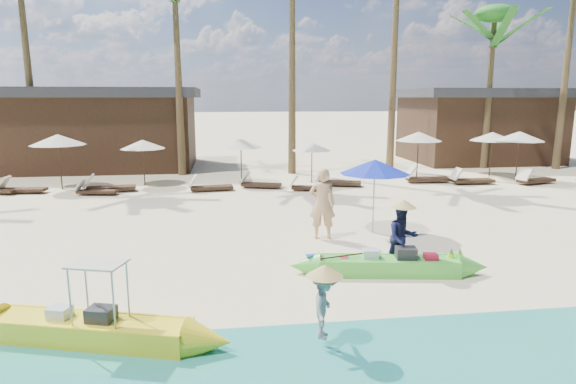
{
  "coord_description": "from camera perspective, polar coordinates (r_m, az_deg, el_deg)",
  "views": [
    {
      "loc": [
        -1.28,
        -10.0,
        3.8
      ],
      "look_at": [
        0.33,
        2.0,
        1.42
      ],
      "focal_mm": 30.0,
      "sensor_mm": 36.0,
      "label": 1
    }
  ],
  "objects": [
    {
      "name": "ground",
      "position": [
        10.78,
        -0.32,
        -9.52
      ],
      "size": [
        240.0,
        240.0,
        0.0
      ],
      "primitive_type": "plane",
      "color": "beige",
      "rests_on": "ground"
    },
    {
      "name": "green_canoe",
      "position": [
        10.83,
        11.76,
        -8.49
      ],
      "size": [
        4.81,
        1.09,
        0.61
      ],
      "rotation": [
        0.0,
        0.0,
        -0.16
      ],
      "color": "green",
      "rests_on": "ground"
    },
    {
      "name": "yellow_canoe",
      "position": [
        8.46,
        -22.37,
        -14.83
      ],
      "size": [
        5.0,
        1.79,
        1.33
      ],
      "rotation": [
        0.0,
        0.0,
        -0.29
      ],
      "color": "yellow",
      "rests_on": "ground"
    },
    {
      "name": "tourist",
      "position": [
        13.05,
        4.09,
        -1.39
      ],
      "size": [
        0.78,
        0.57,
        1.95
      ],
      "primitive_type": "imported",
      "rotation": [
        0.0,
        0.0,
        2.99
      ],
      "color": "tan",
      "rests_on": "ground"
    },
    {
      "name": "vendor_green",
      "position": [
        10.98,
        13.38,
        -5.3
      ],
      "size": [
        0.76,
        0.61,
        1.5
      ],
      "primitive_type": "imported",
      "rotation": [
        0.0,
        0.0,
        0.07
      ],
      "color": "black",
      "rests_on": "ground"
    },
    {
      "name": "vendor_yellow",
      "position": [
        7.52,
        4.31,
        -13.23
      ],
      "size": [
        0.6,
        0.77,
        1.05
      ],
      "primitive_type": "imported",
      "rotation": [
        0.0,
        0.0,
        1.23
      ],
      "color": "gray",
      "rests_on": "ground"
    },
    {
      "name": "blue_umbrella",
      "position": [
        13.6,
        10.25,
        2.97
      ],
      "size": [
        1.96,
        1.96,
        2.11
      ],
      "color": "#99999E",
      "rests_on": "ground"
    },
    {
      "name": "resort_parasol_3",
      "position": [
        22.2,
        -25.62,
        5.61
      ],
      "size": [
        2.24,
        2.24,
        2.31
      ],
      "color": "#351F16",
      "rests_on": "ground"
    },
    {
      "name": "lounger_3_right",
      "position": [
        22.15,
        -29.15,
        0.38
      ],
      "size": [
        1.85,
        0.72,
        0.61
      ],
      "rotation": [
        0.0,
        0.0,
        -0.1
      ],
      "color": "#351F16",
      "rests_on": "ground"
    },
    {
      "name": "resort_parasol_4",
      "position": [
        21.91,
        -16.85,
        5.43
      ],
      "size": [
        1.94,
        1.94,
        2.0
      ],
      "color": "#351F16",
      "rests_on": "ground"
    },
    {
      "name": "lounger_4_left",
      "position": [
        20.93,
        -20.62,
        0.59
      ],
      "size": [
        2.06,
        0.86,
        0.68
      ],
      "rotation": [
        0.0,
        0.0,
        0.13
      ],
      "color": "#351F16",
      "rests_on": "ground"
    },
    {
      "name": "lounger_4_right",
      "position": [
        20.53,
        -21.97,
        0.18
      ],
      "size": [
        1.67,
        0.76,
        0.55
      ],
      "rotation": [
        0.0,
        0.0,
        -0.17
      ],
      "color": "#351F16",
      "rests_on": "ground"
    },
    {
      "name": "resort_parasol_5",
      "position": [
        21.4,
        -5.61,
        5.78
      ],
      "size": [
        1.96,
        1.96,
        2.02
      ],
      "color": "#351F16",
      "rests_on": "ground"
    },
    {
      "name": "lounger_5_left",
      "position": [
        20.08,
        -9.42,
        0.68
      ],
      "size": [
        1.86,
        0.75,
        0.61
      ],
      "rotation": [
        0.0,
        0.0,
        0.11
      ],
      "color": "#351F16",
      "rests_on": "ground"
    },
    {
      "name": "resort_parasol_6",
      "position": [
        21.57,
        2.86,
        5.4
      ],
      "size": [
        1.78,
        1.78,
        1.83
      ],
      "color": "#351F16",
      "rests_on": "ground"
    },
    {
      "name": "lounger_6_left",
      "position": [
        20.54,
        -3.54,
        1.02
      ],
      "size": [
        1.84,
        1.06,
        0.6
      ],
      "rotation": [
        0.0,
        0.0,
        -0.31
      ],
      "color": "#351F16",
      "rests_on": "ground"
    },
    {
      "name": "lounger_6_right",
      "position": [
        19.92,
        2.33,
        0.67
      ],
      "size": [
        1.7,
        0.87,
        0.55
      ],
      "rotation": [
        0.0,
        0.0,
        -0.24
      ],
      "color": "#351F16",
      "rests_on": "ground"
    },
    {
      "name": "resort_parasol_7",
      "position": [
        23.49,
        15.23,
        6.38
      ],
      "size": [
        2.16,
        2.16,
        2.23
      ],
      "color": "#351F16",
      "rests_on": "ground"
    },
    {
      "name": "lounger_7_left",
      "position": [
        21.03,
        5.76,
        1.28
      ],
      "size": [
        2.01,
        1.09,
        0.65
      ],
      "rotation": [
        0.0,
        0.0,
        -0.27
      ],
      "color": "#351F16",
      "rests_on": "ground"
    },
    {
      "name": "lounger_7_right",
      "position": [
        22.65,
        15.91,
        1.63
      ],
      "size": [
        2.04,
        0.77,
        0.68
      ],
      "rotation": [
        0.0,
        0.0,
        -0.08
      ],
      "color": "#351F16",
      "rests_on": "ground"
    },
    {
      "name": "resort_parasol_8",
      "position": [
        25.26,
        23.06,
        6.07
      ],
      "size": [
        2.11,
        2.11,
        2.17
      ],
      "color": "#351F16",
      "rests_on": "ground"
    },
    {
      "name": "lounger_8_left",
      "position": [
        22.87,
        20.74,
        1.4
      ],
      "size": [
        1.93,
        0.62,
        0.65
      ],
      "rotation": [
        0.0,
        0.0,
        -0.02
      ],
      "color": "#351F16",
      "rests_on": "ground"
    },
    {
      "name": "resort_parasol_9",
      "position": [
        24.74,
        25.74,
        5.98
      ],
      "size": [
        2.2,
        2.2,
        2.27
      ],
      "color": "#351F16",
      "rests_on": "ground"
    },
    {
      "name": "lounger_9_left",
      "position": [
        24.06,
        27.15,
        1.34
      ],
      "size": [
        1.99,
        1.09,
        0.65
      ],
      "rotation": [
        0.0,
        0.0,
        0.28
      ],
      "color": "#351F16",
      "rests_on": "ground"
    },
    {
      "name": "palm_6",
      "position": [
        28.48,
        23.18,
        16.84
      ],
      "size": [
        2.08,
        2.08,
        8.51
      ],
      "color": "brown",
      "rests_on": "ground"
    },
    {
      "name": "pavilion_west",
      "position": [
        28.35,
        -21.52,
        7.12
      ],
      "size": [
        10.8,
        6.6,
        4.3
      ],
      "color": "#351F16",
      "rests_on": "ground"
    },
    {
      "name": "pavilion_east",
      "position": [
        31.5,
        21.57,
        7.45
      ],
      "size": [
        8.8,
        6.6,
        4.3
      ],
      "color": "#351F16",
      "rests_on": "ground"
    }
  ]
}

